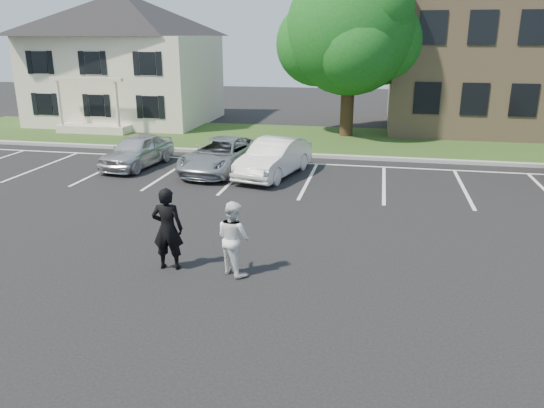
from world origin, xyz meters
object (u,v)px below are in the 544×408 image
object	(u,v)px
car_silver_west	(137,151)
car_silver_minivan	(222,155)
man_black_suit	(168,229)
man_white_shirt	(233,238)
house	(126,59)
car_white_sedan	(274,158)
tree	(352,33)

from	to	relation	value
car_silver_west	car_silver_minivan	size ratio (longest dim) A/B	0.83
man_black_suit	man_white_shirt	size ratio (longest dim) A/B	1.14
man_white_shirt	house	bearing A→B (deg)	-23.92
car_silver_west	car_silver_minivan	bearing A→B (deg)	6.40
man_black_suit	car_white_sedan	distance (m)	8.95
car_silver_west	tree	bearing A→B (deg)	54.47
man_black_suit	car_silver_minivan	world-z (taller)	man_black_suit
house	car_white_sedan	world-z (taller)	house
car_silver_west	car_white_sedan	bearing A→B (deg)	3.84
house	man_black_suit	bearing A→B (deg)	-62.10
tree	man_black_suit	bearing A→B (deg)	-99.49
car_silver_west	car_silver_minivan	xyz separation A→B (m)	(3.65, -0.06, -0.01)
tree	man_black_suit	xyz separation A→B (m)	(-3.01, -18.02, -4.37)
tree	man_white_shirt	xyz separation A→B (m)	(-1.45, -17.98, -4.49)
car_white_sedan	car_silver_minivan	bearing A→B (deg)	-174.18
tree	car_white_sedan	bearing A→B (deg)	-104.05
house	man_white_shirt	bearing A→B (deg)	-58.75
man_black_suit	car_silver_west	size ratio (longest dim) A/B	0.50
man_white_shirt	car_white_sedan	world-z (taller)	man_white_shirt
man_black_suit	car_silver_west	world-z (taller)	man_black_suit
tree	man_black_suit	size ratio (longest dim) A/B	4.48
car_silver_minivan	car_white_sedan	bearing A→B (deg)	0.44
car_white_sedan	tree	bearing A→B (deg)	89.55
car_white_sedan	house	bearing A→B (deg)	148.64
house	car_silver_minivan	bearing A→B (deg)	-50.21
man_black_suit	man_white_shirt	bearing A→B (deg)	175.80
man_white_shirt	car_silver_minivan	size ratio (longest dim) A/B	0.36
man_white_shirt	man_black_suit	bearing A→B (deg)	36.43
house	tree	xyz separation A→B (m)	(13.86, -2.46, 1.52)
tree	man_white_shirt	size ratio (longest dim) A/B	5.09
house	car_white_sedan	distance (m)	16.66
car_silver_west	car_white_sedan	size ratio (longest dim) A/B	0.91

